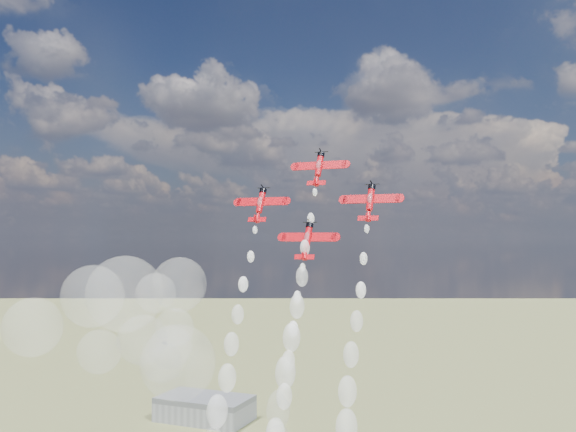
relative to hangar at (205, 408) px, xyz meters
The scene contains 7 objects.
hangar is the anchor object (origin of this frame).
plane_lead 236.11m from the hangar, 53.09° to the right, with size 12.18×5.94×8.15m.
plane_left 228.64m from the hangar, 56.56° to the right, with size 12.18×5.94×8.15m.
plane_right 242.19m from the hangar, 51.03° to the right, with size 12.18×5.94×8.15m.
plane_slot 234.57m from the hangar, 54.29° to the right, with size 12.18×5.94×8.15m.
smoke_trail_lead 235.52m from the hangar, 56.49° to the right, with size 5.22×28.38×56.56m.
drifted_smoke_cloud 184.01m from the hangar, 67.14° to the right, with size 66.39×33.62×38.59m.
Camera 1 is at (50.73, -115.54, 100.59)m, focal length 38.00 mm.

